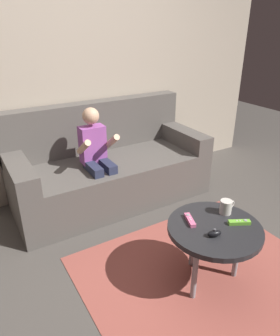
# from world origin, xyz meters

# --- Properties ---
(ground_plane) EXTENTS (9.16, 9.16, 0.00)m
(ground_plane) POSITION_xyz_m (0.00, 0.00, 0.00)
(ground_plane) COLOR #4C4742
(wall_back) EXTENTS (4.58, 0.05, 2.50)m
(wall_back) POSITION_xyz_m (0.00, 1.80, 1.25)
(wall_back) COLOR #B2A38E
(wall_back) RESTS_ON ground
(couch) EXTENTS (1.87, 0.80, 0.93)m
(couch) POSITION_xyz_m (0.17, 1.41, 0.32)
(couch) COLOR #56514C
(couch) RESTS_ON ground
(person_seated_on_couch) EXTENTS (0.31, 0.39, 0.97)m
(person_seated_on_couch) POSITION_xyz_m (-0.02, 1.23, 0.56)
(person_seated_on_couch) COLOR #282D47
(person_seated_on_couch) RESTS_ON ground
(coffee_table) EXTENTS (0.60, 0.60, 0.46)m
(coffee_table) POSITION_xyz_m (0.25, 0.02, 0.41)
(coffee_table) COLOR #232326
(coffee_table) RESTS_ON ground
(area_rug) EXTENTS (1.63, 1.49, 0.01)m
(area_rug) POSITION_xyz_m (0.25, 0.01, 0.00)
(area_rug) COLOR #9E4C42
(area_rug) RESTS_ON ground
(game_remote_pink_near_edge) EXTENTS (0.08, 0.14, 0.03)m
(game_remote_pink_near_edge) POSITION_xyz_m (0.14, 0.14, 0.47)
(game_remote_pink_near_edge) COLOR pink
(game_remote_pink_near_edge) RESTS_ON coffee_table
(nunchuk_black) EXTENTS (0.10, 0.07, 0.05)m
(nunchuk_black) POSITION_xyz_m (0.17, -0.06, 0.48)
(nunchuk_black) COLOR black
(nunchuk_black) RESTS_ON coffee_table
(game_remote_lime_far_corner) EXTENTS (0.14, 0.10, 0.03)m
(game_remote_lime_far_corner) POSITION_xyz_m (0.40, -0.05, 0.47)
(game_remote_lime_far_corner) COLOR #72C638
(game_remote_lime_far_corner) RESTS_ON coffee_table
(coffee_mug) EXTENTS (0.12, 0.08, 0.09)m
(coffee_mug) POSITION_xyz_m (0.42, 0.09, 0.50)
(coffee_mug) COLOR silver
(coffee_mug) RESTS_ON coffee_table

